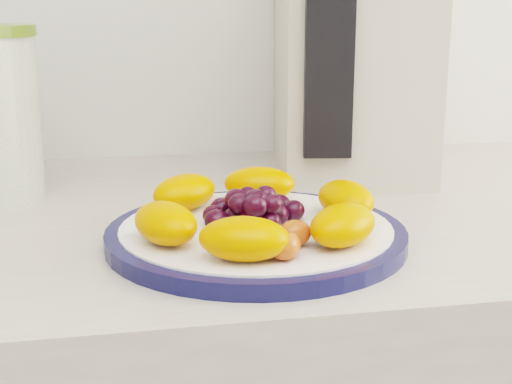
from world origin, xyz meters
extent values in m
cylinder|color=#10133E|center=(0.06, 1.07, 0.91)|extent=(0.28, 0.28, 0.01)
cylinder|color=white|center=(0.06, 1.07, 0.91)|extent=(0.26, 0.26, 0.02)
cube|color=beige|center=(0.24, 1.35, 1.06)|extent=(0.22, 0.28, 0.32)
cube|color=black|center=(0.18, 1.23, 1.07)|extent=(0.06, 0.03, 0.24)
ellipsoid|color=#E36700|center=(0.15, 1.08, 0.93)|extent=(0.06, 0.08, 0.04)
ellipsoid|color=#E36700|center=(0.08, 1.16, 0.93)|extent=(0.08, 0.06, 0.04)
ellipsoid|color=#E36700|center=(0.00, 1.14, 0.93)|extent=(0.09, 0.09, 0.04)
ellipsoid|color=#E36700|center=(-0.02, 1.04, 0.93)|extent=(0.07, 0.09, 0.04)
ellipsoid|color=#E36700|center=(0.04, 0.98, 0.93)|extent=(0.09, 0.07, 0.04)
ellipsoid|color=#E36700|center=(0.13, 1.00, 0.93)|extent=(0.09, 0.09, 0.04)
ellipsoid|color=black|center=(0.06, 1.07, 0.93)|extent=(0.02, 0.02, 0.02)
ellipsoid|color=black|center=(0.08, 1.07, 0.93)|extent=(0.02, 0.02, 0.02)
ellipsoid|color=black|center=(0.07, 1.09, 0.93)|extent=(0.02, 0.02, 0.02)
ellipsoid|color=black|center=(0.05, 1.09, 0.93)|extent=(0.02, 0.02, 0.02)
ellipsoid|color=black|center=(0.04, 1.07, 0.93)|extent=(0.02, 0.02, 0.02)
ellipsoid|color=black|center=(0.05, 1.05, 0.93)|extent=(0.02, 0.02, 0.02)
ellipsoid|color=black|center=(0.07, 1.05, 0.93)|extent=(0.02, 0.02, 0.02)
ellipsoid|color=black|center=(0.10, 1.08, 0.93)|extent=(0.02, 0.02, 0.02)
ellipsoid|color=black|center=(0.09, 1.10, 0.93)|extent=(0.02, 0.02, 0.02)
ellipsoid|color=black|center=(0.07, 1.11, 0.93)|extent=(0.02, 0.02, 0.02)
ellipsoid|color=black|center=(0.05, 1.11, 0.93)|extent=(0.02, 0.02, 0.02)
ellipsoid|color=black|center=(0.04, 1.10, 0.93)|extent=(0.02, 0.02, 0.02)
ellipsoid|color=black|center=(0.02, 1.08, 0.93)|extent=(0.02, 0.02, 0.02)
ellipsoid|color=black|center=(0.02, 1.06, 0.93)|extent=(0.02, 0.02, 0.02)
ellipsoid|color=black|center=(0.06, 1.07, 0.94)|extent=(0.02, 0.02, 0.02)
ellipsoid|color=black|center=(0.08, 1.09, 0.94)|extent=(0.02, 0.02, 0.02)
ellipsoid|color=black|center=(0.06, 1.09, 0.94)|extent=(0.02, 0.02, 0.02)
ellipsoid|color=black|center=(0.05, 1.08, 0.94)|extent=(0.02, 0.02, 0.02)
ellipsoid|color=black|center=(0.05, 1.06, 0.94)|extent=(0.02, 0.02, 0.02)
ellipsoid|color=black|center=(0.06, 1.05, 0.94)|extent=(0.02, 0.02, 0.02)
ellipsoid|color=black|center=(0.08, 1.05, 0.94)|extent=(0.02, 0.02, 0.02)
ellipsoid|color=#C14318|center=(0.06, 1.00, 0.93)|extent=(0.03, 0.03, 0.02)
ellipsoid|color=#C14318|center=(0.08, 1.01, 0.93)|extent=(0.04, 0.03, 0.02)
ellipsoid|color=#C14318|center=(0.07, 0.98, 0.93)|extent=(0.04, 0.04, 0.02)
ellipsoid|color=#C14318|center=(0.03, 1.01, 0.93)|extent=(0.04, 0.04, 0.02)
camera|label=1|loc=(-0.06, 0.44, 1.12)|focal=50.00mm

